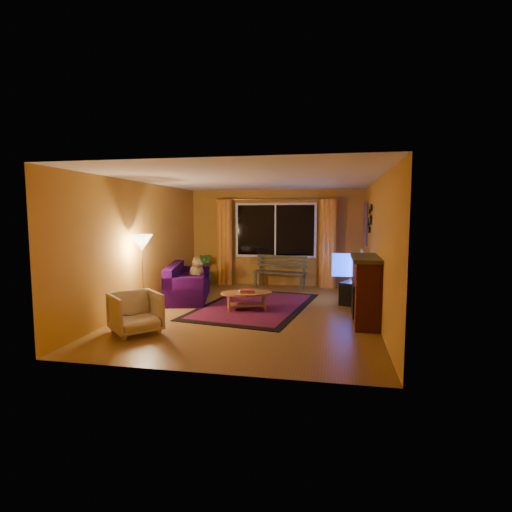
% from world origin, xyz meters
% --- Properties ---
extents(floor, '(4.50, 6.00, 0.02)m').
position_xyz_m(floor, '(0.00, 0.00, -0.01)').
color(floor, brown).
rests_on(floor, ground).
extents(ceiling, '(4.50, 6.00, 0.02)m').
position_xyz_m(ceiling, '(0.00, 0.00, 2.51)').
color(ceiling, white).
rests_on(ceiling, ground).
extents(wall_back, '(4.50, 0.02, 2.50)m').
position_xyz_m(wall_back, '(0.00, 3.01, 1.25)').
color(wall_back, '#BE802A').
rests_on(wall_back, ground).
extents(wall_left, '(0.02, 6.00, 2.50)m').
position_xyz_m(wall_left, '(-2.26, 0.00, 1.25)').
color(wall_left, '#BE802A').
rests_on(wall_left, ground).
extents(wall_right, '(0.02, 6.00, 2.50)m').
position_xyz_m(wall_right, '(2.26, 0.00, 1.25)').
color(wall_right, '#BE802A').
rests_on(wall_right, ground).
extents(window, '(2.00, 0.02, 1.30)m').
position_xyz_m(window, '(0.00, 2.94, 1.45)').
color(window, black).
rests_on(window, wall_back).
extents(curtain_rod, '(3.20, 0.03, 0.03)m').
position_xyz_m(curtain_rod, '(0.00, 2.90, 2.25)').
color(curtain_rod, '#BF8C3F').
rests_on(curtain_rod, wall_back).
extents(curtain_left, '(0.36, 0.36, 2.24)m').
position_xyz_m(curtain_left, '(-1.35, 2.88, 1.12)').
color(curtain_left, orange).
rests_on(curtain_left, ground).
extents(curtain_right, '(0.36, 0.36, 2.24)m').
position_xyz_m(curtain_right, '(1.35, 2.88, 1.12)').
color(curtain_right, orange).
rests_on(curtain_right, ground).
extents(bench, '(1.38, 0.66, 0.40)m').
position_xyz_m(bench, '(0.16, 2.59, 0.20)').
color(bench, '#353723').
rests_on(bench, ground).
extents(potted_plant, '(0.48, 0.48, 0.80)m').
position_xyz_m(potted_plant, '(-1.86, 2.62, 0.40)').
color(potted_plant, '#235B1E').
rests_on(potted_plant, ground).
extents(sofa, '(1.24, 2.03, 0.77)m').
position_xyz_m(sofa, '(-1.65, 0.93, 0.38)').
color(sofa, '#210334').
rests_on(sofa, ground).
extents(dog, '(0.36, 0.45, 0.45)m').
position_xyz_m(dog, '(-1.60, 1.35, 0.60)').
color(dog, olive).
rests_on(dog, sofa).
extents(armchair, '(0.96, 0.96, 0.72)m').
position_xyz_m(armchair, '(-1.54, -1.69, 0.36)').
color(armchair, '#C5B193').
rests_on(armchair, ground).
extents(floor_lamp, '(0.27, 0.27, 1.49)m').
position_xyz_m(floor_lamp, '(-2.00, -0.51, 0.75)').
color(floor_lamp, '#BF8C3F').
rests_on(floor_lamp, ground).
extents(rug, '(2.47, 3.43, 0.02)m').
position_xyz_m(rug, '(-0.06, 0.48, 0.01)').
color(rug, maroon).
rests_on(rug, ground).
extents(coffee_table, '(1.24, 1.24, 0.36)m').
position_xyz_m(coffee_table, '(-0.15, 0.09, 0.18)').
color(coffee_table, '#AB6838').
rests_on(coffee_table, ground).
extents(tv_console, '(0.78, 1.19, 0.47)m').
position_xyz_m(tv_console, '(2.00, 1.32, 0.24)').
color(tv_console, black).
rests_on(tv_console, ground).
extents(television, '(0.15, 1.09, 0.63)m').
position_xyz_m(television, '(2.00, 1.32, 0.78)').
color(television, black).
rests_on(television, tv_console).
extents(fireplace, '(0.40, 1.20, 1.10)m').
position_xyz_m(fireplace, '(2.05, -0.40, 0.55)').
color(fireplace, maroon).
rests_on(fireplace, ground).
extents(mirror_cluster, '(0.06, 0.60, 0.56)m').
position_xyz_m(mirror_cluster, '(2.21, 1.30, 1.80)').
color(mirror_cluster, black).
rests_on(mirror_cluster, wall_right).
extents(painting, '(0.04, 0.76, 0.96)m').
position_xyz_m(painting, '(2.22, 2.45, 1.65)').
color(painting, '#E8502B').
rests_on(painting, wall_right).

